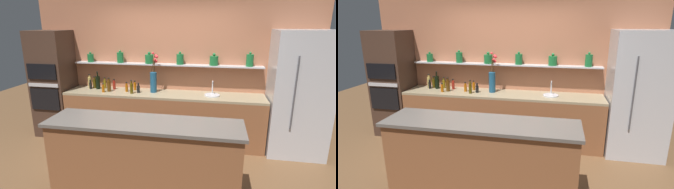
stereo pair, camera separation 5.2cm
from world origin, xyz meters
The scene contains 20 objects.
ground_plane centered at (0.00, 0.00, 0.00)m, with size 12.00×12.00×0.00m, color brown.
back_wall_unit centered at (0.00, 1.60, 1.30)m, with size 5.20×0.28×2.60m.
back_counter_unit centered at (-0.11, 1.24, 0.46)m, with size 3.59×0.62×0.92m.
island_counter centered at (0.00, -0.42, 0.51)m, with size 2.35×0.61×1.02m.
refrigerator centered at (2.15, 1.20, 1.02)m, with size 0.90×0.73×2.05m.
oven_tower centered at (-2.26, 1.24, 1.01)m, with size 0.67×0.64×2.01m.
flower_vase centered at (-0.29, 1.29, 1.16)m, with size 0.15×0.14×0.72m.
sink_fixture centered at (0.77, 1.25, 0.95)m, with size 0.27×0.27×0.25m.
bottle_wine_0 centered at (-1.40, 1.34, 1.05)m, with size 0.08×0.08×0.34m.
bottle_sauce_1 centered at (-0.67, 1.37, 0.99)m, with size 0.05×0.05×0.18m.
bottle_oil_2 centered at (-1.49, 1.39, 1.01)m, with size 0.07×0.07×0.23m.
bottle_sauce_3 centered at (-1.54, 1.31, 0.99)m, with size 0.05×0.05×0.17m.
bottle_oil_4 centered at (-0.65, 1.12, 1.02)m, with size 0.06×0.06×0.25m.
bottle_spirit_5 centered at (-1.11, 1.19, 1.03)m, with size 0.07×0.07×0.26m.
bottle_sauce_6 centered at (-0.55, 1.20, 0.99)m, with size 0.06×0.06×0.18m.
bottle_sauce_7 centered at (-0.79, 1.23, 0.99)m, with size 0.05×0.05×0.18m.
bottle_spirit_8 centered at (-1.58, 1.36, 1.03)m, with size 0.07×0.07×0.27m.
bottle_sauce_9 centered at (-1.08, 1.36, 1.00)m, with size 0.05×0.05×0.20m.
bottle_oil_10 centered at (-1.28, 1.40, 1.00)m, with size 0.06×0.06×0.21m.
bottle_sauce_11 centered at (-1.20, 1.12, 0.99)m, with size 0.05×0.05×0.16m.
Camera 1 is at (0.82, -3.22, 2.16)m, focal length 28.00 mm.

